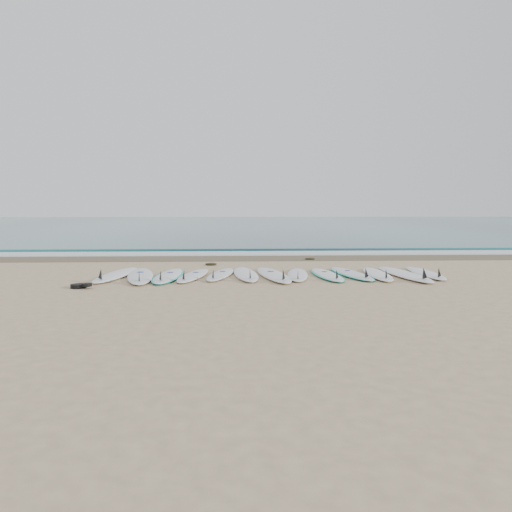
{
  "coord_description": "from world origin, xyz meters",
  "views": [
    {
      "loc": [
        -0.93,
        -11.75,
        1.69
      ],
      "look_at": [
        -0.37,
        0.9,
        0.4
      ],
      "focal_mm": 35.0,
      "sensor_mm": 36.0,
      "label": 1
    }
  ],
  "objects_px": {
    "surfboard_6": "(274,275)",
    "surfboard_12": "(426,273)",
    "leash_coil": "(80,286)",
    "surfboard_0": "(115,275)"
  },
  "relations": [
    {
      "from": "surfboard_0",
      "to": "surfboard_6",
      "type": "bearing_deg",
      "value": 3.4
    },
    {
      "from": "surfboard_12",
      "to": "leash_coil",
      "type": "relative_size",
      "value": 5.35
    },
    {
      "from": "surfboard_0",
      "to": "leash_coil",
      "type": "bearing_deg",
      "value": -95.67
    },
    {
      "from": "leash_coil",
      "to": "surfboard_0",
      "type": "bearing_deg",
      "value": 78.0
    },
    {
      "from": "surfboard_6",
      "to": "leash_coil",
      "type": "bearing_deg",
      "value": -169.4
    },
    {
      "from": "surfboard_0",
      "to": "surfboard_6",
      "type": "height_order",
      "value": "surfboard_6"
    },
    {
      "from": "surfboard_6",
      "to": "surfboard_12",
      "type": "relative_size",
      "value": 1.14
    },
    {
      "from": "surfboard_0",
      "to": "surfboard_12",
      "type": "bearing_deg",
      "value": 6.4
    },
    {
      "from": "surfboard_0",
      "to": "surfboard_6",
      "type": "distance_m",
      "value": 3.75
    },
    {
      "from": "surfboard_6",
      "to": "surfboard_12",
      "type": "bearing_deg",
      "value": -5.01
    }
  ]
}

